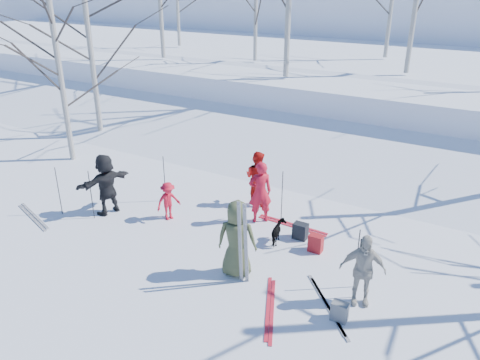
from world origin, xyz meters
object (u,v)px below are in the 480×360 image
Objects in this scene: skier_cream_east at (362,270)px; skier_grey_west at (106,184)px; skier_olive_center at (237,239)px; skier_red_seated at (168,201)px; skier_redor_behind at (257,178)px; backpack_grey at (340,312)px; dog at (278,233)px; backpack_red at (316,243)px; skier_red_north at (260,192)px; backpack_dark at (300,231)px.

skier_grey_west is at bearing 157.96° from skier_cream_east.
skier_olive_center is 1.65× the size of skier_red_seated.
skier_redor_behind reaches higher than skier_red_seated.
skier_grey_west is at bearing 171.39° from backpack_grey.
dog reaches higher than backpack_red.
backpack_red is (1.12, 1.67, -0.64)m from skier_olive_center.
skier_olive_center is 2.41m from skier_red_north.
dog is at bearing 137.58° from skier_redor_behind.
skier_olive_center is 1.69m from dog.
skier_red_north is at bearing 127.59° from skier_grey_west.
skier_cream_east reaches higher than backpack_grey.
skier_grey_west is (-4.41, 0.70, -0.02)m from skier_olive_center.
skier_red_north is at bearing -56.29° from dog.
backpack_dark is at bearing 152.90° from skier_redor_behind.
skier_red_north is 3.77m from skier_cream_east.
skier_grey_west is at bearing -29.65° from skier_olive_center.
skier_olive_center is at bearing -123.88° from backpack_red.
skier_red_seated is 3.47m from backpack_dark.
skier_grey_west is (-1.63, -0.52, 0.31)m from skier_red_seated.
skier_red_north reaches higher than skier_cream_east.
skier_cream_east is at bearing 108.21° from skier_red_north.
skier_olive_center is at bearing 95.15° from skier_grey_west.
skier_redor_behind is 1.48× the size of skier_red_seated.
skier_cream_east is (3.22, -1.95, -0.08)m from skier_red_north.
skier_olive_center is 2.50m from backpack_grey.
dog is (4.62, 0.88, -0.56)m from skier_grey_west.
dog reaches higher than backpack_dark.
skier_cream_east is 3.73× the size of backpack_dark.
backpack_grey is (1.27, -2.00, -0.02)m from backpack_red.
backpack_grey is (3.63, -3.54, -0.57)m from skier_redor_behind.
skier_cream_east is 0.90× the size of skier_grey_west.
skier_red_north is 1.06m from skier_redor_behind.
skier_olive_center reaches higher than skier_red_north.
backpack_red reaches higher than backpack_dark.
skier_redor_behind is at bearing 147.06° from backpack_dark.
skier_olive_center is at bearing 65.67° from skier_red_north.
backpack_dark is (1.26, -0.29, -0.62)m from skier_red_north.
backpack_dark is (-1.96, 1.66, -0.55)m from skier_cream_east.
skier_grey_west is (-3.16, -2.51, 0.07)m from skier_redor_behind.
backpack_grey is at bearing 151.53° from skier_olive_center.
skier_cream_east is 3.55× the size of backpack_red.
skier_grey_west is at bearing -5.98° from dog.
skier_red_seated is 5.39m from skier_cream_east.
skier_cream_east is at bearing 148.98° from skier_redor_behind.
skier_red_north is 1.28m from dog.
skier_red_seated reaches higher than backpack_grey.
skier_redor_behind is 4.73m from skier_cream_east.
skier_olive_center reaches higher than backpack_red.
skier_olive_center is 2.11m from backpack_red.
skier_redor_behind is at bearing -98.47° from skier_red_north.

